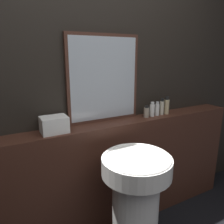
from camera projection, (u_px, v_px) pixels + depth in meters
The scene contains 10 objects.
wall_back at pixel (98, 90), 1.85m from camera, with size 8.00×0.06×2.50m.
vanity_counter at pixel (106, 177), 1.93m from camera, with size 2.75×0.21×0.99m.
pedestal_sink at pixel (135, 206), 1.54m from camera, with size 0.47×0.47×0.90m.
mirror at pixel (104, 79), 1.80m from camera, with size 0.64×0.03×0.72m.
towel_stack at pixel (54, 125), 1.59m from camera, with size 0.19×0.15×0.12m.
shampoo_bottle at pixel (146, 112), 1.98m from camera, with size 0.05×0.05×0.11m.
conditioner_bottle at pixel (152, 110), 2.01m from camera, with size 0.05×0.05×0.13m.
lotion_bottle at pixel (157, 109), 2.03m from camera, with size 0.04×0.04×0.13m.
body_wash_bottle at pixel (162, 107), 2.06m from camera, with size 0.04×0.04×0.16m.
hand_soap_bottle at pixel (167, 106), 2.08m from camera, with size 0.05×0.05×0.17m.
Camera 1 is at (-0.78, -0.14, 1.54)m, focal length 35.00 mm.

